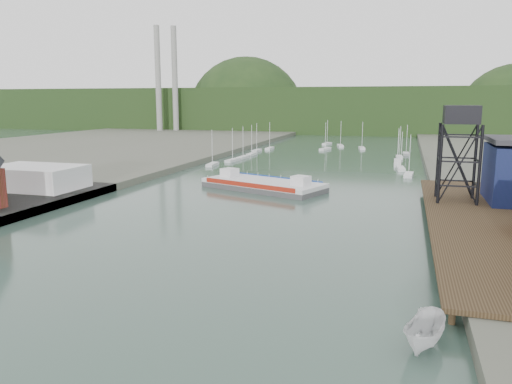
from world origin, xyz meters
The scene contains 9 objects.
ground centered at (0.00, 0.00, 0.00)m, with size 600.00×600.00×0.00m, color #2C443D.
east_pier centered at (37.00, 45.00, 1.90)m, with size 14.00×70.00×2.45m.
white_shed centered at (-44.00, 50.00, 3.85)m, with size 18.00×12.00×4.50m, color silver.
lift_tower centered at (35.00, 58.00, 15.65)m, with size 6.50×6.50×16.00m.
marina_sailboats centered at (0.08, 138.46, 0.35)m, with size 57.71×92.65×0.90m.
smokestacks centered at (-106.00, 232.50, 30.00)m, with size 11.20×8.20×60.00m.
distant_hills centered at (-3.98, 301.35, 10.38)m, with size 500.00×120.00×80.00m.
chain_ferry centered at (-2.55, 70.54, 1.09)m, with size 28.43×19.19×3.80m.
motorboat centered at (28.61, 6.67, 1.29)m, with size 2.51×6.68×2.58m, color silver.
Camera 1 is at (26.37, -31.40, 19.04)m, focal length 35.00 mm.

